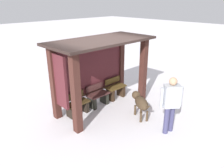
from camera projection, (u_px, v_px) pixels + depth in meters
The scene contains 7 objects.
ground_plane at pixel (103, 108), 7.19m from camera, with size 60.00×60.00×0.00m, color white.
bus_shelter at pixel (97, 63), 6.67m from camera, with size 3.34×1.59×2.31m.
bench_left_inside at pixel (77, 106), 6.70m from camera, with size 0.76×0.37×0.70m.
bench_center_inside at pixel (98, 97), 7.25m from camera, with size 0.76×0.42×0.72m.
bench_right_inside at pixel (115, 90), 7.80m from camera, with size 0.76×0.39×0.75m.
person_walking at pixel (171, 101), 5.55m from camera, with size 0.53×0.46×1.60m.
dog at pixel (140, 102), 6.46m from camera, with size 0.65×0.99×0.71m.
Camera 1 is at (-4.25, -4.77, 3.42)m, focal length 34.02 mm.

